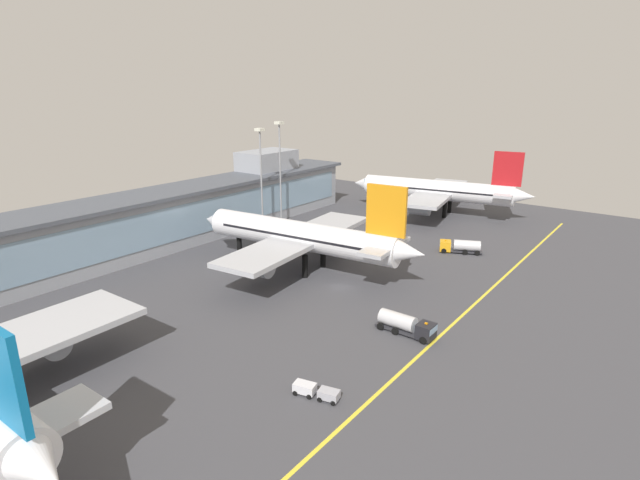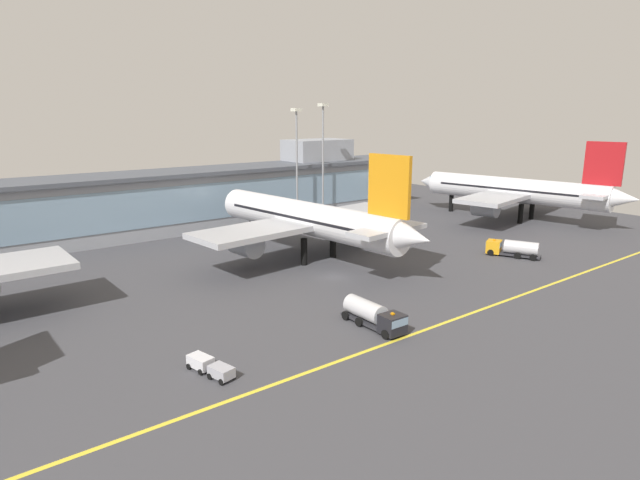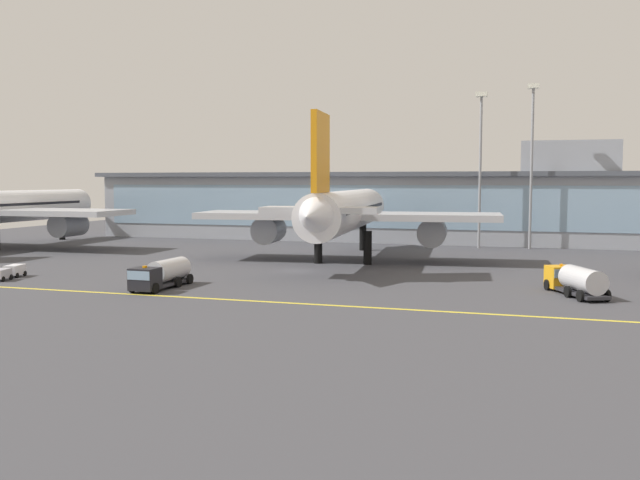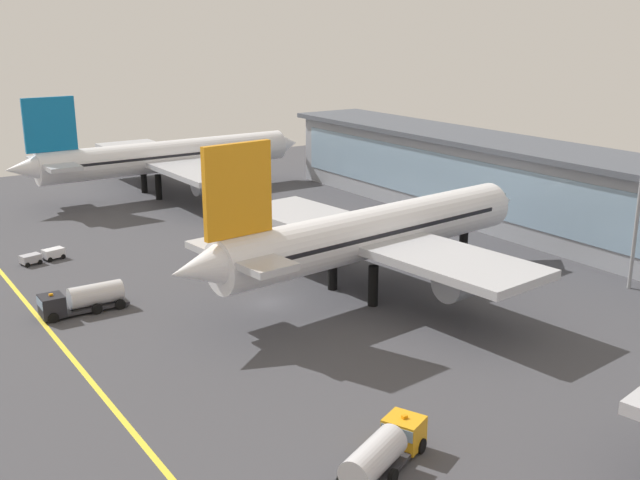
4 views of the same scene
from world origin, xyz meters
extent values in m
plane|color=#424247|center=(0.00, 0.00, 0.00)|extent=(180.00, 180.00, 0.00)
cube|color=yellow|center=(0.00, -22.00, 0.01)|extent=(144.00, 0.50, 0.01)
cube|color=#9399A3|center=(0.00, 46.32, 5.95)|extent=(110.22, 12.00, 11.89)
cube|color=#84A3BC|center=(0.00, 40.27, 6.54)|extent=(105.81, 0.20, 7.61)
cube|color=#4C515B|center=(0.00, 46.32, 12.29)|extent=(113.22, 14.00, 0.80)
cylinder|color=black|center=(-60.73, 9.38, 2.17)|extent=(1.10, 1.10, 4.33)
cylinder|color=black|center=(-54.23, 9.49, 2.17)|extent=(1.10, 1.10, 4.33)
cylinder|color=black|center=(-57.84, 30.38, 2.17)|extent=(1.10, 1.10, 4.33)
cylinder|color=white|center=(-57.54, 13.08, 6.77)|extent=(6.20, 45.62, 5.41)
cone|color=white|center=(-57.97, 37.46, 6.77)|extent=(5.23, 4.96, 5.14)
cone|color=white|center=(-57.12, -11.58, 7.17)|extent=(4.70, 6.03, 4.60)
cube|color=#84A3BC|center=(-57.91, 34.02, 7.71)|extent=(4.12, 3.86, 1.62)
cube|color=black|center=(-57.54, 13.08, 7.17)|extent=(6.13, 38.34, 0.43)
cube|color=#B7BAC1|center=(-57.54, 13.08, 6.09)|extent=(46.34, 11.72, 0.87)
cylinder|color=#999EA8|center=(-70.50, 14.49, 3.95)|extent=(3.89, 5.98, 3.79)
cylinder|color=#999EA8|center=(-44.65, 14.94, 3.95)|extent=(3.89, 5.98, 3.79)
cube|color=#0F6BA8|center=(-57.20, -6.96, 13.80)|extent=(0.79, 8.21, 8.66)
cube|color=#B7BAC1|center=(-57.20, -6.96, 7.58)|extent=(14.86, 5.26, 0.69)
cylinder|color=black|center=(0.06, 8.44, 2.24)|extent=(1.10, 1.10, 4.48)
cylinder|color=black|center=(6.75, 9.13, 2.24)|extent=(1.10, 1.10, 4.48)
cylinder|color=black|center=(1.46, 27.57, 2.24)|extent=(1.10, 1.10, 4.48)
cylinder|color=white|center=(3.07, 12.05, 7.00)|extent=(9.79, 41.42, 5.60)
cone|color=white|center=(0.78, 34.14, 7.00)|extent=(5.81, 5.56, 5.32)
cone|color=white|center=(5.38, -10.33, 7.42)|extent=(5.37, 6.62, 4.76)
cube|color=#84A3BC|center=(1.12, 30.84, 7.98)|extent=(4.58, 4.33, 1.68)
cube|color=black|center=(3.07, 12.05, 7.42)|extent=(9.17, 34.89, 0.45)
cube|color=#B7BAC1|center=(3.07, 12.05, 6.30)|extent=(42.31, 14.07, 0.90)
cylinder|color=#999EA8|center=(-8.65, 12.32, 4.09)|extent=(4.45, 5.71, 3.92)
cylinder|color=#999EA8|center=(14.48, 14.71, 4.09)|extent=(4.45, 5.71, 3.92)
cube|color=orange|center=(4.92, -5.92, 14.28)|extent=(1.43, 7.42, 8.96)
cube|color=#B7BAC1|center=(4.92, -5.92, 7.84)|extent=(13.68, 5.86, 0.72)
cylinder|color=black|center=(29.49, -6.91, 0.55)|extent=(0.72, 1.13, 1.10)
cylinder|color=black|center=(31.86, -5.85, 0.55)|extent=(0.72, 1.13, 1.10)
cylinder|color=black|center=(31.33, -11.02, 0.55)|extent=(0.72, 1.13, 1.10)
cylinder|color=black|center=(33.70, -9.95, 0.55)|extent=(0.72, 1.13, 1.10)
cube|color=#2D2D33|center=(32.44, -10.32, 0.45)|extent=(5.23, 7.86, 0.30)
cube|color=orange|center=(30.78, -6.62, 1.40)|extent=(3.33, 3.20, 2.20)
cube|color=#84A3BC|center=(30.78, -6.62, 1.88)|extent=(3.27, 3.24, 0.88)
cylinder|color=silver|center=(32.66, -10.81, 1.75)|extent=(4.38, 6.03, 2.30)
cube|color=orange|center=(30.78, -6.62, 2.62)|extent=(0.30, 0.40, 0.20)
cylinder|color=black|center=(-7.43, -21.05, 0.55)|extent=(0.31, 1.10, 1.10)
cylinder|color=black|center=(-10.03, -21.02, 0.55)|extent=(0.31, 1.10, 1.10)
cylinder|color=black|center=(-7.38, -16.55, 0.55)|extent=(0.31, 1.10, 1.10)
cylinder|color=black|center=(-9.98, -16.52, 0.55)|extent=(0.31, 1.10, 1.10)
cylinder|color=black|center=(-7.35, -14.03, 0.55)|extent=(0.31, 1.10, 1.10)
cylinder|color=black|center=(-9.95, -14.00, 0.55)|extent=(0.31, 1.10, 1.10)
cube|color=#2D2D33|center=(-8.68, -16.72, 0.45)|extent=(2.43, 7.59, 0.30)
cube|color=black|center=(-8.73, -20.77, 1.40)|extent=(2.63, 2.37, 2.20)
cube|color=#84A3BC|center=(-8.73, -20.77, 1.88)|extent=(2.52, 2.46, 0.88)
cylinder|color=silver|center=(-8.67, -16.18, 1.75)|extent=(2.36, 5.61, 2.30)
cube|color=orange|center=(-8.73, -20.77, 2.62)|extent=(0.30, 0.40, 0.20)
cylinder|color=black|center=(-30.36, -14.39, 0.30)|extent=(0.33, 0.63, 0.60)
cylinder|color=black|center=(-28.90, -14.05, 0.30)|extent=(0.33, 0.63, 0.60)
cylinder|color=black|center=(-29.95, -16.17, 0.30)|extent=(0.33, 0.63, 0.60)
cylinder|color=black|center=(-28.49, -15.83, 0.30)|extent=(0.33, 0.63, 0.60)
cube|color=silver|center=(-29.43, -15.11, 0.85)|extent=(2.05, 2.87, 1.10)
cylinder|color=black|center=(-29.65, -17.48, 0.30)|extent=(0.31, 0.63, 0.60)
cylinder|color=black|center=(-28.19, -17.14, 0.30)|extent=(0.31, 0.63, 0.60)
cylinder|color=black|center=(-29.27, -19.12, 0.30)|extent=(0.31, 0.63, 0.60)
cylinder|color=black|center=(-27.81, -18.78, 0.30)|extent=(0.31, 0.63, 0.60)
cube|color=#A8A8B2|center=(-28.73, -18.13, 0.80)|extent=(2.00, 2.68, 1.00)
cube|color=#2D2D33|center=(-29.07, -16.67, 0.45)|extent=(0.23, 0.61, 0.08)
camera|label=1|loc=(-68.89, -47.11, 34.85)|focal=27.82mm
camera|label=2|loc=(-49.01, -59.90, 24.59)|focal=29.67mm
camera|label=3|loc=(28.89, -81.93, 11.16)|focal=39.67mm
camera|label=4|loc=(67.46, -38.40, 29.65)|focal=42.48mm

